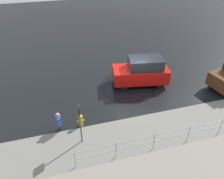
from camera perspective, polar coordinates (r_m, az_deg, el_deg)
ground_plane at (r=15.36m, az=5.45°, el=-0.47°), size 60.00×60.00×0.00m
kerb_strip at (r=12.47m, az=12.36°, el=-11.05°), size 24.00×3.20×0.04m
moving_hatchback at (r=15.75m, az=7.76°, el=4.73°), size 4.14×2.38×2.06m
fire_hydrant at (r=12.48m, az=-8.20°, el=-8.03°), size 0.42×0.31×0.80m
pedestrian at (r=12.26m, az=-13.77°, el=-7.95°), size 0.24×0.57×1.22m
metal_railing at (r=11.51m, az=15.43°, el=-11.40°), size 9.78×0.04×1.05m
sign_post at (r=10.79m, az=-8.43°, el=-7.68°), size 0.07×0.44×2.40m
puddle_patch at (r=15.82m, az=4.14°, el=0.77°), size 4.09×4.09×0.01m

